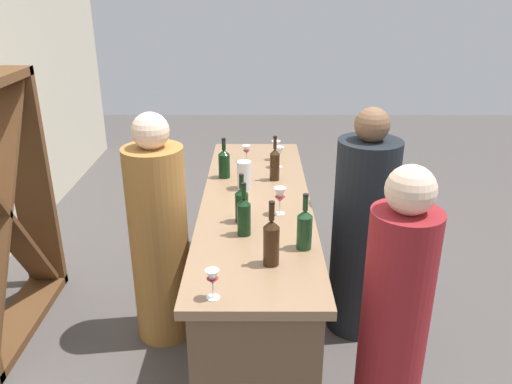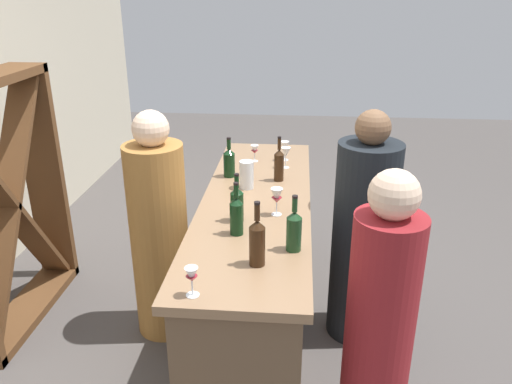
{
  "view_description": "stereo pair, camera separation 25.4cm",
  "coord_description": "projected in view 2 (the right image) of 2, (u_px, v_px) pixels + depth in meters",
  "views": [
    {
      "loc": [
        -3.0,
        -0.01,
        2.22
      ],
      "look_at": [
        0.0,
        0.0,
        0.98
      ],
      "focal_mm": 35.72,
      "sensor_mm": 36.0,
      "label": 1
    },
    {
      "loc": [
        -2.99,
        -0.26,
        2.22
      ],
      "look_at": [
        0.0,
        0.0,
        0.98
      ],
      "focal_mm": 35.72,
      "sensor_mm": 36.0,
      "label": 2
    }
  ],
  "objects": [
    {
      "name": "bar_counter",
      "position": [
        256.0,
        261.0,
        3.44
      ],
      "size": [
        2.41,
        0.69,
        0.93
      ],
      "color": "brown",
      "rests_on": "ground"
    },
    {
      "name": "wine_bottle_second_right_dark_green",
      "position": [
        237.0,
        203.0,
        2.93
      ],
      "size": [
        0.08,
        0.08,
        0.29
      ],
      "color": "black",
      "rests_on": "bar_counter"
    },
    {
      "name": "ground_plane",
      "position": [
        256.0,
        319.0,
        3.62
      ],
      "size": [
        12.0,
        12.0,
        0.0
      ],
      "primitive_type": "plane",
      "color": "#4C4744"
    },
    {
      "name": "person_left_guest",
      "position": [
        379.0,
        328.0,
        2.41
      ],
      "size": [
        0.41,
        0.41,
        1.5
      ],
      "rotation": [
        0.0,
        0.0,
        1.89
      ],
      "color": "maroon",
      "rests_on": "ground"
    },
    {
      "name": "wine_glass_near_center",
      "position": [
        285.0,
        147.0,
        3.94
      ],
      "size": [
        0.07,
        0.07,
        0.15
      ],
      "color": "white",
      "rests_on": "bar_counter"
    },
    {
      "name": "person_center_guest",
      "position": [
        363.0,
        239.0,
        3.24
      ],
      "size": [
        0.43,
        0.43,
        1.54
      ],
      "rotation": [
        0.0,
        0.0,
        1.49
      ],
      "color": "black",
      "rests_on": "ground"
    },
    {
      "name": "wine_bottle_rightmost_amber_brown",
      "position": [
        279.0,
        164.0,
        3.53
      ],
      "size": [
        0.07,
        0.07,
        0.32
      ],
      "color": "#331E0F",
      "rests_on": "bar_counter"
    },
    {
      "name": "wine_bottle_leftmost_amber_brown",
      "position": [
        257.0,
        241.0,
        2.46
      ],
      "size": [
        0.08,
        0.08,
        0.34
      ],
      "color": "#331E0F",
      "rests_on": "bar_counter"
    },
    {
      "name": "person_right_guest",
      "position": [
        159.0,
        236.0,
        3.28
      ],
      "size": [
        0.44,
        0.44,
        1.52
      ],
      "rotation": [
        0.0,
        0.0,
        -1.37
      ],
      "color": "#9E6B33",
      "rests_on": "ground"
    },
    {
      "name": "wine_bottle_center_dark_green",
      "position": [
        236.0,
        215.0,
        2.77
      ],
      "size": [
        0.07,
        0.07,
        0.3
      ],
      "color": "black",
      "rests_on": "bar_counter"
    },
    {
      "name": "wine_glass_far_left",
      "position": [
        255.0,
        150.0,
        3.92
      ],
      "size": [
        0.06,
        0.06,
        0.13
      ],
      "color": "white",
      "rests_on": "bar_counter"
    },
    {
      "name": "wine_bottle_second_left_olive_green",
      "position": [
        294.0,
        230.0,
        2.6
      ],
      "size": [
        0.08,
        0.08,
        0.31
      ],
      "color": "#193D1E",
      "rests_on": "bar_counter"
    },
    {
      "name": "wine_bottle_far_right_dark_green",
      "position": [
        229.0,
        162.0,
        3.61
      ],
      "size": [
        0.08,
        0.08,
        0.29
      ],
      "color": "black",
      "rests_on": "bar_counter"
    },
    {
      "name": "wine_glass_far_center",
      "position": [
        192.0,
        276.0,
        2.23
      ],
      "size": [
        0.06,
        0.06,
        0.14
      ],
      "color": "white",
      "rests_on": "bar_counter"
    },
    {
      "name": "wine_glass_near_right",
      "position": [
        277.0,
        197.0,
        3.0
      ],
      "size": [
        0.07,
        0.07,
        0.17
      ],
      "color": "white",
      "rests_on": "bar_counter"
    },
    {
      "name": "wine_glass_near_left",
      "position": [
        286.0,
        153.0,
        3.77
      ],
      "size": [
        0.07,
        0.07,
        0.16
      ],
      "color": "white",
      "rests_on": "bar_counter"
    },
    {
      "name": "water_pitcher",
      "position": [
        247.0,
        175.0,
        3.41
      ],
      "size": [
        0.1,
        0.1,
        0.19
      ],
      "color": "silver",
      "rests_on": "bar_counter"
    },
    {
      "name": "wine_rack",
      "position": [
        6.0,
        206.0,
        3.36
      ],
      "size": [
        1.15,
        0.28,
        1.7
      ],
      "color": "brown",
      "rests_on": "ground"
    }
  ]
}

